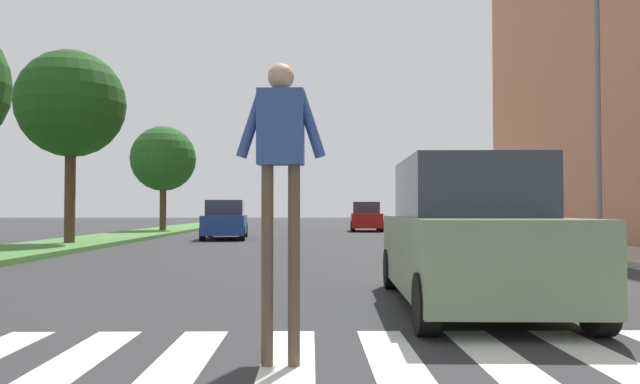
# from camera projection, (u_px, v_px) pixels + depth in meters

# --- Properties ---
(ground_plane) EXTENTS (140.00, 140.00, 0.00)m
(ground_plane) POSITION_uv_depth(u_px,v_px,m) (307.00, 237.00, 28.84)
(ground_plane) COLOR #2D2D30
(crosswalk) EXTENTS (7.65, 2.20, 0.01)m
(crosswalk) POSITION_uv_depth(u_px,v_px,m) (289.00, 356.00, 5.35)
(crosswalk) COLOR silver
(crosswalk) RESTS_ON ground_plane
(median_strip) EXTENTS (3.19, 64.00, 0.15)m
(median_strip) POSITION_uv_depth(u_px,v_px,m) (116.00, 237.00, 26.73)
(median_strip) COLOR #477A38
(median_strip) RESTS_ON ground_plane
(tree_far) EXTENTS (3.69, 3.69, 6.64)m
(tree_far) POSITION_uv_depth(u_px,v_px,m) (71.00, 104.00, 21.23)
(tree_far) COLOR #4C3823
(tree_far) RESTS_ON median_strip
(tree_distant) EXTENTS (3.61, 3.61, 5.79)m
(tree_distant) POSITION_uv_depth(u_px,v_px,m) (163.00, 159.00, 34.29)
(tree_distant) COLOR #4C3823
(tree_distant) RESTS_ON median_strip
(sidewalk_right) EXTENTS (3.00, 64.00, 0.15)m
(sidewalk_right) POSITION_uv_depth(u_px,v_px,m) (504.00, 237.00, 26.97)
(sidewalk_right) COLOR #9E9991
(sidewalk_right) RESTS_ON ground_plane
(street_lamp_right) EXTENTS (1.02, 0.24, 7.50)m
(street_lamp_right) POSITION_uv_depth(u_px,v_px,m) (595.00, 90.00, 17.06)
(street_lamp_right) COLOR slate
(street_lamp_right) RESTS_ON sidewalk_right
(pedestrian_performer) EXTENTS (0.75, 0.26, 2.49)m
(pedestrian_performer) POSITION_uv_depth(u_px,v_px,m) (281.00, 163.00, 5.07)
(pedestrian_performer) COLOR brown
(pedestrian_performer) RESTS_ON ground_plane
(suv_crossing) EXTENTS (2.11, 4.66, 1.97)m
(suv_crossing) POSITION_uv_depth(u_px,v_px,m) (470.00, 236.00, 8.17)
(suv_crossing) COLOR gray
(suv_crossing) RESTS_ON ground_plane
(sedan_midblock) EXTENTS (2.14, 4.65, 1.69)m
(sedan_midblock) POSITION_uv_depth(u_px,v_px,m) (225.00, 221.00, 26.95)
(sedan_midblock) COLOR navy
(sedan_midblock) RESTS_ON ground_plane
(sedan_distant) EXTENTS (2.02, 4.26, 1.75)m
(sedan_distant) POSITION_uv_depth(u_px,v_px,m) (366.00, 218.00, 36.88)
(sedan_distant) COLOR maroon
(sedan_distant) RESTS_ON ground_plane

